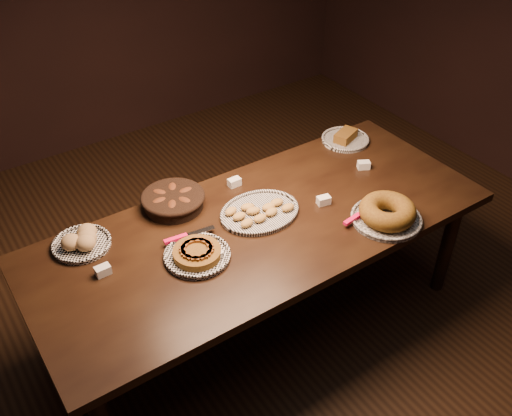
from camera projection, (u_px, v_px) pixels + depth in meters
ground at (262, 322)px, 3.37m from camera, size 5.00×5.00×0.00m
buffet_table at (263, 234)px, 2.96m from camera, size 2.40×1.00×0.75m
apple_tart_plate at (197, 254)px, 2.70m from camera, size 0.33×0.33×0.06m
madeleine_platter at (259, 212)px, 2.96m from camera, size 0.43×0.35×0.05m
bundt_cake_plate at (387, 213)px, 2.90m from camera, size 0.40×0.36×0.11m
croissant_basket at (173, 199)px, 3.00m from camera, size 0.36×0.36×0.08m
bread_roll_plate at (82, 241)px, 2.75m from camera, size 0.29×0.29×0.09m
loaf_plate at (345, 138)px, 3.55m from camera, size 0.30×0.30×0.07m
tent_cards at (255, 211)px, 2.96m from camera, size 1.67×0.51×0.04m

